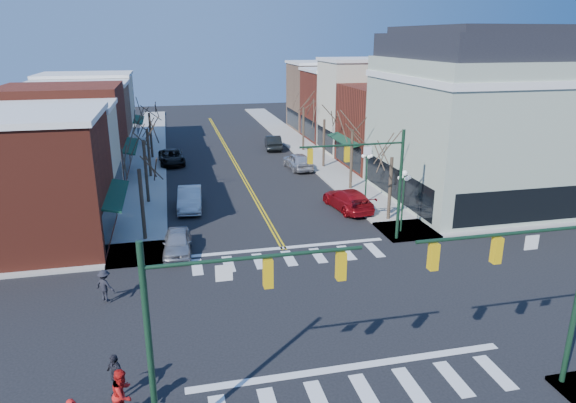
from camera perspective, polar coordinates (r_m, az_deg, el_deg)
ground at (r=25.26m, az=3.39°, el=-11.93°), size 160.00×160.00×0.00m
sidewalk_left at (r=42.91m, az=-15.65°, el=0.29°), size 3.50×70.00×0.15m
sidewalk_right at (r=45.43m, az=6.92°, el=1.80°), size 3.50×70.00×0.15m
bldg_left_brick_a at (r=35.04m, az=-27.71°, el=1.67°), size 10.00×8.50×8.00m
bldg_left_stucco_a at (r=42.43m, az=-25.24°, el=4.18°), size 10.00×7.00×7.50m
bldg_left_brick_b at (r=50.03m, az=-23.55°, el=6.84°), size 10.00×9.00×8.50m
bldg_left_tan at (r=58.11m, az=-22.16°, el=8.00°), size 10.00×7.50×7.80m
bldg_left_stucco_b at (r=65.68m, az=-21.22°, el=9.28°), size 10.00×8.00×8.20m
bldg_right_brick_a at (r=52.30m, az=11.98°, el=8.07°), size 10.00×8.50×8.00m
bldg_right_stucco at (r=59.19m, az=8.89°, el=10.33°), size 10.00×7.00×10.00m
bldg_right_brick_b at (r=66.25m, az=6.44°, el=10.56°), size 10.00×8.00×8.50m
bldg_right_tan at (r=73.76m, az=4.37°, el=11.55°), size 10.00×8.00×9.00m
victorian_corner at (r=42.62m, az=19.80°, el=8.89°), size 12.25×14.25×13.30m
traffic_mast_near_left at (r=15.70m, az=-8.51°, el=-12.26°), size 6.60×0.28×7.20m
traffic_mast_near_right at (r=19.69m, az=25.92°, el=-7.49°), size 6.60×0.28×7.20m
traffic_mast_far_right at (r=31.76m, az=9.43°, el=3.34°), size 6.60×0.28×7.20m
lamppost_corner at (r=34.25m, az=12.70°, el=1.17°), size 0.36×0.36×4.33m
lamppost_midblock at (r=39.99m, az=8.74°, el=3.79°), size 0.36×0.36×4.33m
tree_left_a at (r=33.62m, az=-15.89°, el=-0.43°), size 0.24×0.24×4.76m
tree_left_b at (r=41.27m, az=-15.50°, el=3.15°), size 0.24×0.24×5.04m
tree_left_c at (r=49.12m, az=-15.19°, el=5.17°), size 0.24×0.24×4.55m
tree_left_d at (r=56.93m, az=-15.00°, el=7.04°), size 0.24×0.24×4.90m
tree_right_a at (r=36.69m, az=11.26°, el=1.31°), size 0.24×0.24×4.62m
tree_right_b at (r=43.77m, az=7.05°, el=4.58°), size 0.24×0.24×5.18m
tree_right_c at (r=51.22m, az=4.00°, el=6.41°), size 0.24×0.24×4.83m
tree_right_d at (r=58.77m, az=1.72°, el=7.99°), size 0.24×0.24×4.97m
car_left_near at (r=31.70m, az=-12.19°, el=-4.49°), size 1.88×4.20×1.40m
car_left_mid at (r=39.61m, az=-10.87°, el=0.31°), size 2.06×5.06×1.63m
car_left_far at (r=54.22m, az=-12.81°, el=4.83°), size 2.77×5.42×1.46m
car_right_near at (r=39.04m, az=6.68°, el=0.23°), size 2.91×5.72×1.59m
car_right_mid at (r=50.74m, az=1.09°, el=4.51°), size 2.37×5.03×1.66m
car_right_far at (r=60.08m, az=-1.67°, el=6.59°), size 2.28×5.10×1.63m
pedestrian_red_b at (r=19.20m, az=-17.88°, el=-19.71°), size 1.00×1.12×1.90m
pedestrian_dark_a at (r=20.27m, az=-18.61°, el=-17.85°), size 0.95×1.06×1.72m
pedestrian_dark_b at (r=26.92m, az=-19.70°, el=-8.76°), size 1.19×1.10×1.61m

